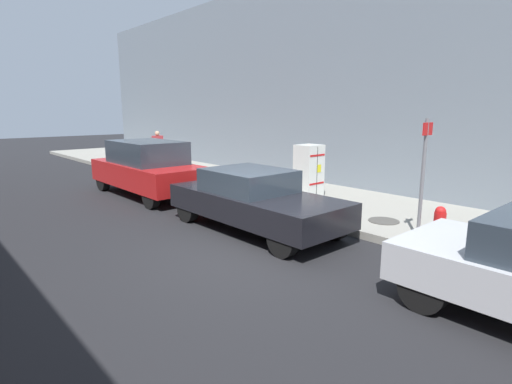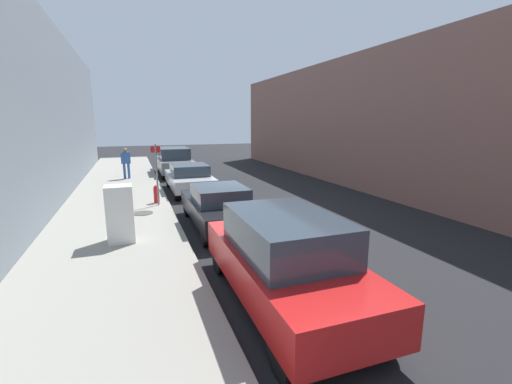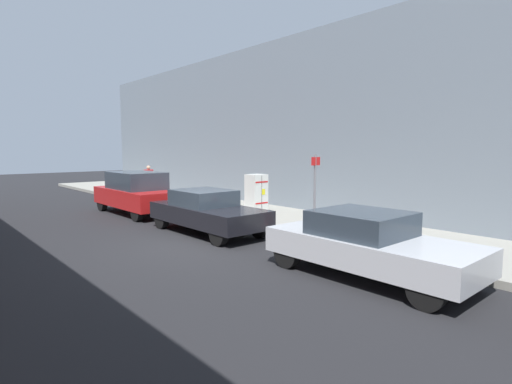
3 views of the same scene
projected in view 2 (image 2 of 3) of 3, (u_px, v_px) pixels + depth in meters
ground_plane at (240, 216)px, 12.49m from camera, size 80.00×80.00×0.00m
sidewalk_slab at (114, 225)px, 11.06m from camera, size 3.99×44.00×0.17m
building_facade_across at (419, 123)px, 14.49m from camera, size 2.17×37.40×6.66m
discarded_refrigerator at (120, 214)px, 9.19m from camera, size 0.69×0.63×1.55m
manhole_cover at (143, 213)px, 12.18m from camera, size 0.70×0.70×0.02m
street_sign_post at (157, 171)px, 13.17m from camera, size 0.36×0.07×2.37m
fire_hydrant at (156, 194)px, 13.71m from camera, size 0.22×0.22×0.72m
pedestrian_walking_far at (126, 161)px, 19.43m from camera, size 0.51×0.23×1.75m
parked_suv_red at (285, 259)px, 6.32m from camera, size 1.89×4.65×1.74m
parked_sedan_dark at (219, 206)px, 11.06m from camera, size 1.79×4.42×1.38m
parked_sedan_silver at (189, 178)px, 16.54m from camera, size 1.88×4.39×1.38m
parked_suv_gray at (174, 161)px, 22.01m from camera, size 2.00×4.90×1.74m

